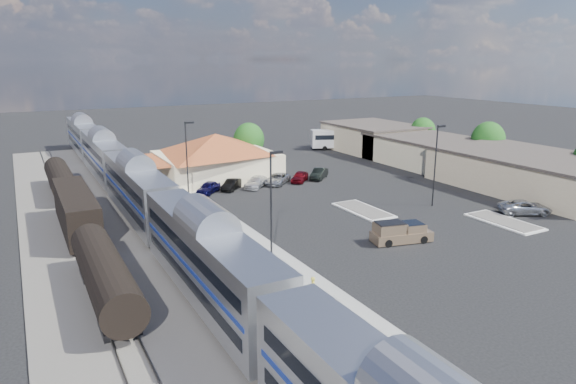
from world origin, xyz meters
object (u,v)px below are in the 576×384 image
station_depot (216,156)px  suv (525,207)px  pickup_truck (402,233)px  coach_bus (342,138)px

station_depot → suv: 38.60m
pickup_truck → coach_bus: bearing=-15.6°
station_depot → coach_bus: station_depot is taller
station_depot → coach_bus: 31.00m
station_depot → suv: station_depot is taller
station_depot → suv: bearing=-53.6°
coach_bus → pickup_truck: bearing=173.4°
pickup_truck → coach_bus: (22.81, 43.54, 1.16)m
station_depot → coach_bus: bearing=22.8°
pickup_truck → suv: (17.12, 0.54, -0.14)m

